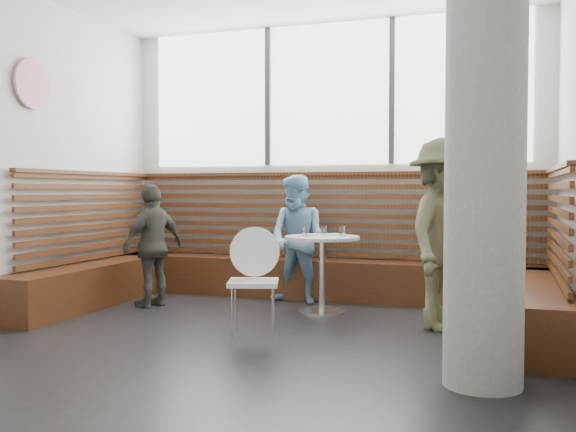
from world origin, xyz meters
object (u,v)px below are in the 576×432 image
(cafe_table, at_px, (322,258))
(adult_man, at_px, (443,234))
(cafe_chair, at_px, (256,271))
(child_back, at_px, (298,239))
(child_left, at_px, (153,245))
(concrete_column, at_px, (485,134))

(cafe_table, height_order, adult_man, adult_man)
(cafe_chair, bearing_deg, adult_man, 6.26)
(child_back, bearing_deg, child_left, -141.71)
(cafe_chair, bearing_deg, child_left, 133.04)
(cafe_chair, xyz_separation_m, child_back, (-0.11, 1.54, 0.17))
(child_back, bearing_deg, cafe_table, -36.83)
(adult_man, bearing_deg, child_left, 97.60)
(concrete_column, height_order, child_back, concrete_column)
(cafe_table, height_order, cafe_chair, cafe_chair)
(concrete_column, distance_m, child_left, 3.99)
(child_back, xyz_separation_m, child_left, (-1.42, -0.69, -0.05))
(cafe_chair, distance_m, child_left, 1.75)
(cafe_table, xyz_separation_m, cafe_chair, (-0.29, -1.08, -0.02))
(adult_man, distance_m, child_back, 1.85)
(cafe_table, distance_m, child_back, 0.63)
(cafe_table, relative_size, cafe_chair, 0.85)
(adult_man, relative_size, child_left, 1.30)
(child_left, bearing_deg, cafe_table, 116.02)
(adult_man, bearing_deg, cafe_table, 82.84)
(cafe_table, height_order, child_left, child_left)
(cafe_chair, bearing_deg, child_back, 76.25)
(cafe_chair, relative_size, child_back, 0.65)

